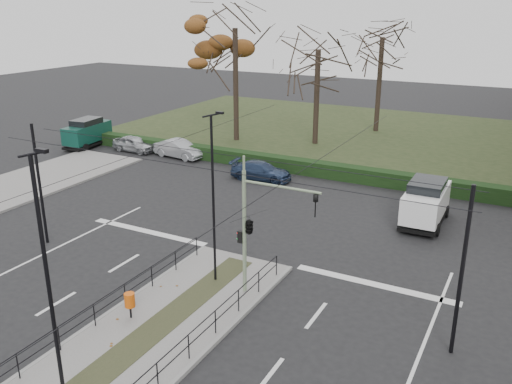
# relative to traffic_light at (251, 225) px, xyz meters

# --- Properties ---
(ground) EXTENTS (140.00, 140.00, 0.00)m
(ground) POSITION_rel_traffic_light_xyz_m (-1.80, -2.18, -3.11)
(ground) COLOR black
(ground) RESTS_ON ground
(median_island) EXTENTS (4.40, 15.00, 0.14)m
(median_island) POSITION_rel_traffic_light_xyz_m (-1.80, -4.68, -3.04)
(median_island) COLOR slate
(median_island) RESTS_ON ground
(park) EXTENTS (38.00, 26.00, 0.10)m
(park) POSITION_rel_traffic_light_xyz_m (-7.80, 29.82, -3.06)
(park) COLOR #232F17
(park) RESTS_ON ground
(hedge) EXTENTS (38.00, 1.00, 1.00)m
(hedge) POSITION_rel_traffic_light_xyz_m (-7.80, 16.42, -2.61)
(hedge) COLOR black
(hedge) RESTS_ON ground
(median_railing) EXTENTS (4.14, 13.24, 0.92)m
(median_railing) POSITION_rel_traffic_light_xyz_m (-1.80, -4.78, -2.13)
(median_railing) COLOR black
(median_railing) RESTS_ON median_island
(catenary) EXTENTS (20.00, 34.00, 6.00)m
(catenary) POSITION_rel_traffic_light_xyz_m (-1.80, -0.56, 0.31)
(catenary) COLOR black
(catenary) RESTS_ON ground
(traffic_light) EXTENTS (3.46, 1.98, 5.10)m
(traffic_light) POSITION_rel_traffic_light_xyz_m (0.00, 0.00, 0.00)
(traffic_light) COLOR gray
(traffic_light) RESTS_ON median_island
(litter_bin) EXTENTS (0.39, 0.39, 1.00)m
(litter_bin) POSITION_rel_traffic_light_xyz_m (-3.08, -3.74, -2.25)
(litter_bin) COLOR black
(litter_bin) RESTS_ON median_island
(streetlamp_median_near) EXTENTS (0.65, 0.13, 7.81)m
(streetlamp_median_near) POSITION_rel_traffic_light_xyz_m (-1.45, -8.46, 1.01)
(streetlamp_median_near) COLOR black
(streetlamp_median_near) RESTS_ON median_island
(streetlamp_median_far) EXTENTS (0.60, 0.12, 7.21)m
(streetlamp_median_far) POSITION_rel_traffic_light_xyz_m (-1.83, 0.23, 0.70)
(streetlamp_median_far) COLOR black
(streetlamp_median_far) RESTS_ON median_island
(parked_car_first) EXTENTS (3.79, 1.67, 1.27)m
(parked_car_first) POSITION_rel_traffic_light_xyz_m (-19.05, 15.62, -2.47)
(parked_car_first) COLOR #A1A4A8
(parked_car_first) RESTS_ON ground
(parked_car_second) EXTENTS (4.28, 1.91, 1.36)m
(parked_car_second) POSITION_rel_traffic_light_xyz_m (-14.82, 15.82, -2.42)
(parked_car_second) COLOR #A1A4A8
(parked_car_second) RESTS_ON ground
(parked_car_third) EXTENTS (4.28, 2.05, 1.20)m
(parked_car_third) POSITION_rel_traffic_light_xyz_m (-6.71, 13.85, -2.50)
(parked_car_third) COLOR #212F4D
(parked_car_third) RESTS_ON ground
(white_van) EXTENTS (2.11, 4.50, 2.40)m
(white_van) POSITION_rel_traffic_light_xyz_m (4.59, 11.12, -1.86)
(white_van) COLOR white
(white_van) RESTS_ON ground
(green_van) EXTENTS (2.29, 4.74, 2.34)m
(green_van) POSITION_rel_traffic_light_xyz_m (-23.46, 15.08, -1.88)
(green_van) COLOR #0C352B
(green_van) RESTS_ON ground
(rust_tree) EXTENTS (7.58, 7.58, 12.18)m
(rust_tree) POSITION_rel_traffic_light_xyz_m (-13.64, 22.61, 6.23)
(rust_tree) COLOR black
(rust_tree) RESTS_ON park
(bare_tree_center) EXTENTS (5.77, 5.77, 11.11)m
(bare_tree_center) POSITION_rel_traffic_light_xyz_m (-3.96, 31.70, 4.73)
(bare_tree_center) COLOR black
(bare_tree_center) RESTS_ON park
(bare_tree_near) EXTENTS (7.11, 7.11, 10.15)m
(bare_tree_near) POSITION_rel_traffic_light_xyz_m (-7.15, 24.61, 4.07)
(bare_tree_near) COLOR black
(bare_tree_near) RESTS_ON park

